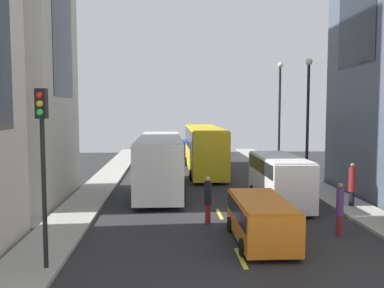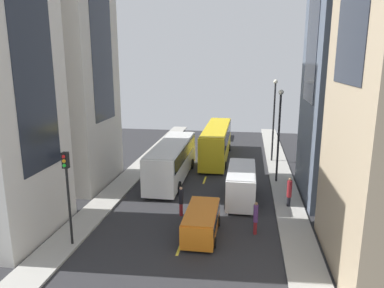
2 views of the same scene
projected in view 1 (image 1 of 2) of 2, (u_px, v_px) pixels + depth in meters
The scene contains 21 objects.
ground_plane at pixel (204, 182), 29.14m from camera, with size 39.82×39.82×0.00m, color #28282B.
sidewalk_west at pixel (104, 182), 28.75m from camera, with size 2.10×44.00×0.15m, color #9E9B93.
sidewalk_east at pixel (301, 180), 29.52m from camera, with size 2.10×44.00×0.15m, color #9E9B93.
lane_stripe_1 at pixel (241, 258), 14.22m from camera, with size 0.16×2.00×0.01m, color yellow.
lane_stripe_2 at pixel (219, 214), 20.19m from camera, with size 0.16×2.00×0.01m, color yellow.
lane_stripe_3 at pixel (208, 190), 26.16m from camera, with size 0.16×2.00×0.01m, color yellow.
lane_stripe_4 at pixel (200, 175), 32.13m from camera, with size 0.16×2.00×0.01m, color yellow.
lane_stripe_5 at pixel (195, 164), 38.10m from camera, with size 0.16×2.00×0.01m, color yellow.
lane_stripe_6 at pixel (192, 157), 44.07m from camera, with size 0.16×2.00×0.01m, color yellow.
lane_stripe_7 at pixel (189, 151), 50.04m from camera, with size 0.16×2.00×0.01m, color yellow.
city_bus_white at pixel (160, 158), 25.68m from camera, with size 2.80×11.08×3.35m.
streetcar_yellow at pixel (204, 146), 33.37m from camera, with size 2.70×12.16×3.59m.
delivery_van_white at pixel (279, 177), 21.89m from camera, with size 2.25×6.05×2.58m.
car_blue_0 at pixel (184, 147), 44.04m from camera, with size 1.95×4.22×1.71m.
car_orange_1 at pixel (261, 217), 15.83m from camera, with size 2.08×4.62×1.66m.
pedestrian_crossing_mid at pixel (208, 199), 18.33m from camera, with size 0.32×0.32×2.11m.
pedestrian_walking_far at pixel (352, 183), 21.21m from camera, with size 0.36×0.36×2.17m.
pedestrian_crossing_near at pixel (340, 208), 16.63m from camera, with size 0.30×0.30×2.12m.
traffic_light_near_corner at pixel (42, 144), 12.68m from camera, with size 0.32×0.44×5.49m.
streetlamp_near at pixel (280, 106), 33.12m from camera, with size 0.44×0.44×8.49m.
streetlamp_far at pixel (308, 110), 26.41m from camera, with size 0.44×0.44×8.01m.
Camera 1 is at (-2.43, -28.73, 5.04)m, focal length 39.47 mm.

